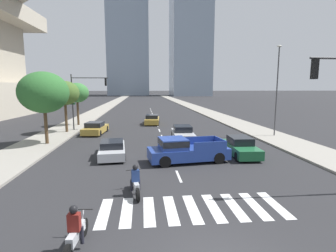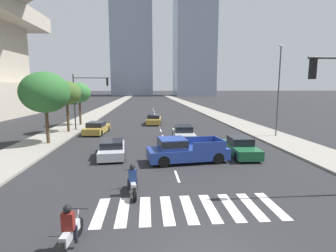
{
  "view_description": "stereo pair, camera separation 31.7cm",
  "coord_description": "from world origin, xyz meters",
  "px_view_note": "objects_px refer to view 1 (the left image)",
  "views": [
    {
      "loc": [
        -2.04,
        -6.49,
        4.99
      ],
      "look_at": [
        0.0,
        13.53,
        2.0
      ],
      "focal_mm": 27.77,
      "sensor_mm": 36.0,
      "label": 1
    },
    {
      "loc": [
        -1.72,
        -6.52,
        4.99
      ],
      "look_at": [
        0.0,
        13.53,
        2.0
      ],
      "focal_mm": 27.77,
      "sensor_mm": 36.0,
      "label": 2
    }
  ],
  "objects_px": {
    "pickup_truck": "(185,150)",
    "sedan_silver_3": "(183,134)",
    "traffic_signal_far": "(85,92)",
    "sedan_silver_1": "(112,149)",
    "street_tree_second": "(65,93)",
    "street_tree_nearest": "(44,93)",
    "street_lamp_east": "(277,85)",
    "motorcycle_trailing": "(76,232)",
    "street_tree_third": "(77,93)",
    "sedan_gold_0": "(95,128)",
    "sedan_gold_2": "(152,120)",
    "motorcycle_lead": "(135,183)",
    "sedan_green_4": "(241,147)"
  },
  "relations": [
    {
      "from": "pickup_truck",
      "to": "sedan_silver_3",
      "type": "height_order",
      "value": "pickup_truck"
    },
    {
      "from": "traffic_signal_far",
      "to": "sedan_silver_1",
      "type": "bearing_deg",
      "value": -70.44
    },
    {
      "from": "sedan_silver_3",
      "to": "street_tree_second",
      "type": "relative_size",
      "value": 0.85
    },
    {
      "from": "street_tree_nearest",
      "to": "sedan_silver_3",
      "type": "bearing_deg",
      "value": 4.05
    },
    {
      "from": "sedan_silver_1",
      "to": "street_tree_nearest",
      "type": "relative_size",
      "value": 0.74
    },
    {
      "from": "street_lamp_east",
      "to": "street_tree_nearest",
      "type": "xyz_separation_m",
      "value": [
        -21.71,
        -1.69,
        -0.66
      ]
    },
    {
      "from": "motorcycle_trailing",
      "to": "pickup_truck",
      "type": "relative_size",
      "value": 0.38
    },
    {
      "from": "sedan_silver_3",
      "to": "motorcycle_trailing",
      "type": "bearing_deg",
      "value": -18.04
    },
    {
      "from": "pickup_truck",
      "to": "sedan_silver_3",
      "type": "bearing_deg",
      "value": -105.35
    },
    {
      "from": "traffic_signal_far",
      "to": "street_tree_third",
      "type": "height_order",
      "value": "traffic_signal_far"
    },
    {
      "from": "motorcycle_trailing",
      "to": "pickup_truck",
      "type": "distance_m",
      "value": 10.38
    },
    {
      "from": "pickup_truck",
      "to": "sedan_gold_0",
      "type": "xyz_separation_m",
      "value": [
        -7.87,
        11.65,
        -0.21
      ]
    },
    {
      "from": "sedan_silver_3",
      "to": "traffic_signal_far",
      "type": "relative_size",
      "value": 0.75
    },
    {
      "from": "pickup_truck",
      "to": "street_tree_second",
      "type": "bearing_deg",
      "value": -55.59
    },
    {
      "from": "sedan_gold_2",
      "to": "street_tree_third",
      "type": "distance_m",
      "value": 10.4
    },
    {
      "from": "sedan_gold_2",
      "to": "traffic_signal_far",
      "type": "relative_size",
      "value": 0.77
    },
    {
      "from": "pickup_truck",
      "to": "street_tree_third",
      "type": "height_order",
      "value": "street_tree_third"
    },
    {
      "from": "motorcycle_lead",
      "to": "sedan_gold_2",
      "type": "height_order",
      "value": "motorcycle_lead"
    },
    {
      "from": "motorcycle_trailing",
      "to": "street_tree_nearest",
      "type": "relative_size",
      "value": 0.34
    },
    {
      "from": "motorcycle_lead",
      "to": "motorcycle_trailing",
      "type": "relative_size",
      "value": 1.02
    },
    {
      "from": "sedan_green_4",
      "to": "traffic_signal_far",
      "type": "distance_m",
      "value": 18.96
    },
    {
      "from": "street_tree_third",
      "to": "street_tree_second",
      "type": "bearing_deg",
      "value": -90.0
    },
    {
      "from": "sedan_gold_0",
      "to": "traffic_signal_far",
      "type": "xyz_separation_m",
      "value": [
        -1.39,
        2.26,
        3.84
      ]
    },
    {
      "from": "pickup_truck",
      "to": "street_tree_second",
      "type": "xyz_separation_m",
      "value": [
        -11.1,
        12.45,
        3.56
      ]
    },
    {
      "from": "street_lamp_east",
      "to": "street_tree_second",
      "type": "height_order",
      "value": "street_lamp_east"
    },
    {
      "from": "motorcycle_lead",
      "to": "sedan_silver_3",
      "type": "xyz_separation_m",
      "value": [
        4.2,
        12.33,
        0.05
      ]
    },
    {
      "from": "sedan_silver_3",
      "to": "sedan_silver_1",
      "type": "bearing_deg",
      "value": -46.7
    },
    {
      "from": "street_lamp_east",
      "to": "street_tree_third",
      "type": "relative_size",
      "value": 1.64
    },
    {
      "from": "sedan_gold_0",
      "to": "street_tree_nearest",
      "type": "xyz_separation_m",
      "value": [
        -3.23,
        -5.28,
        3.96
      ]
    },
    {
      "from": "sedan_gold_2",
      "to": "sedan_green_4",
      "type": "height_order",
      "value": "sedan_green_4"
    },
    {
      "from": "pickup_truck",
      "to": "sedan_gold_0",
      "type": "distance_m",
      "value": 14.06
    },
    {
      "from": "sedan_green_4",
      "to": "traffic_signal_far",
      "type": "height_order",
      "value": "traffic_signal_far"
    },
    {
      "from": "pickup_truck",
      "to": "street_tree_nearest",
      "type": "height_order",
      "value": "street_tree_nearest"
    },
    {
      "from": "motorcycle_lead",
      "to": "street_lamp_east",
      "type": "xyz_separation_m",
      "value": [
        13.79,
        13.16,
        4.65
      ]
    },
    {
      "from": "sedan_gold_0",
      "to": "sedan_silver_3",
      "type": "height_order",
      "value": "sedan_silver_3"
    },
    {
      "from": "street_tree_third",
      "to": "motorcycle_trailing",
      "type": "bearing_deg",
      "value": -77.1
    },
    {
      "from": "sedan_silver_1",
      "to": "sedan_green_4",
      "type": "distance_m",
      "value": 9.45
    },
    {
      "from": "traffic_signal_far",
      "to": "street_tree_second",
      "type": "xyz_separation_m",
      "value": [
        -1.84,
        -1.45,
        -0.08
      ]
    },
    {
      "from": "traffic_signal_far",
      "to": "street_tree_nearest",
      "type": "relative_size",
      "value": 1.02
    },
    {
      "from": "sedan_silver_3",
      "to": "street_tree_third",
      "type": "distance_m",
      "value": 16.55
    },
    {
      "from": "sedan_gold_2",
      "to": "street_tree_second",
      "type": "distance_m",
      "value": 12.12
    },
    {
      "from": "sedan_gold_0",
      "to": "street_tree_second",
      "type": "height_order",
      "value": "street_tree_second"
    },
    {
      "from": "sedan_gold_0",
      "to": "street_tree_second",
      "type": "bearing_deg",
      "value": 81.81
    },
    {
      "from": "sedan_gold_2",
      "to": "street_tree_nearest",
      "type": "bearing_deg",
      "value": 146.8
    },
    {
      "from": "street_tree_second",
      "to": "street_lamp_east",
      "type": "bearing_deg",
      "value": -11.46
    },
    {
      "from": "sedan_silver_1",
      "to": "street_tree_second",
      "type": "height_order",
      "value": "street_tree_second"
    },
    {
      "from": "motorcycle_trailing",
      "to": "sedan_gold_0",
      "type": "xyz_separation_m",
      "value": [
        -2.96,
        20.78,
        0.02
      ]
    },
    {
      "from": "traffic_signal_far",
      "to": "motorcycle_lead",
      "type": "bearing_deg",
      "value": -72.26
    },
    {
      "from": "sedan_green_4",
      "to": "street_tree_third",
      "type": "relative_size",
      "value": 0.82
    },
    {
      "from": "motorcycle_lead",
      "to": "pickup_truck",
      "type": "bearing_deg",
      "value": -40.98
    }
  ]
}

